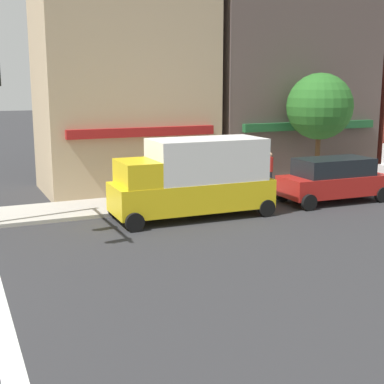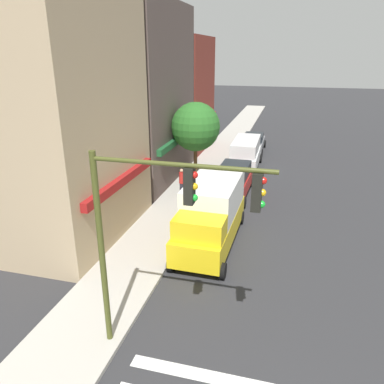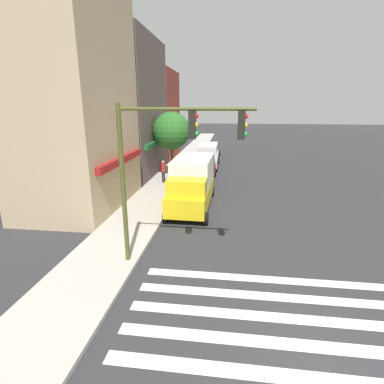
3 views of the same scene
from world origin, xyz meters
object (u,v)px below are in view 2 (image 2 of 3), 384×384
Objects in this scene: box_truck_yellow at (211,213)px; street_tree at (196,127)px; sedan_grey at (253,142)px; pedestrian_red_jacket at (182,182)px; suv_red at (233,180)px; van_white at (246,153)px; traffic_signal at (158,218)px.

box_truck_yellow is 1.14× the size of street_tree.
pedestrian_red_jacket reaches higher than sedan_grey.
street_tree is (7.92, 2.80, 2.44)m from box_truck_yellow.
van_white reaches higher than suv_red.
traffic_signal is at bearing -178.37° from box_truck_yellow.
suv_red is (6.67, 0.00, -0.56)m from box_truck_yellow.
van_white is 7.87m from pedestrian_red_jacket.
box_truck_yellow reaches higher than van_white.
traffic_signal reaches higher than van_white.
suv_red is at bearing 0.24° from traffic_signal.
box_truck_yellow is at bearing -178.40° from suv_red.
traffic_signal is 1.40× the size of sedan_grey.
pedestrian_red_jacket is (12.51, 3.07, -3.43)m from traffic_signal.
van_white is at bearing 1.60° from suv_red.
pedestrian_red_jacket is at bearing 156.56° from van_white.
van_white is at bearing 179.02° from sedan_grey.
box_truck_yellow is (7.18, 0.06, -2.92)m from traffic_signal.
traffic_signal is 1.13× the size of street_tree.
van_white reaches higher than pedestrian_red_jacket.
street_tree is at bearing 10.72° from traffic_signal.
sedan_grey is (18.36, 0.00, -0.75)m from box_truck_yellow.
sedan_grey is 0.81× the size of street_tree.
box_truck_yellow is 8.75m from street_tree.
suv_red is at bearing 1.16° from box_truck_yellow.
suv_red is 1.07× the size of sedan_grey.
street_tree reaches higher than sedan_grey.
suv_red is 5.93m from van_white.
suv_red is 0.94× the size of van_white.
street_tree is (-10.44, 2.80, 3.18)m from sedan_grey.
traffic_signal is 20.03m from van_white.
pedestrian_red_jacket is (-7.26, 3.01, -0.21)m from van_white.
van_white is 2.84× the size of pedestrian_red_jacket.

